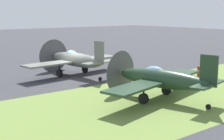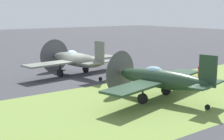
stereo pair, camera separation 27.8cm
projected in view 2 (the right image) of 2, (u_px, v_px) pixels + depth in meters
ground_plane at (66, 77)px, 27.72m from camera, size 160.00×160.00×0.00m
grass_verge at (140, 102)px, 20.18m from camera, size 120.00×11.00×0.01m
airplane_lead at (75, 59)px, 28.39m from camera, size 9.61×7.63×3.41m
airplane_wingman at (160, 79)px, 20.31m from camera, size 9.38×7.51×3.32m
fuel_drum at (201, 71)px, 28.03m from camera, size 0.60×0.60×0.90m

